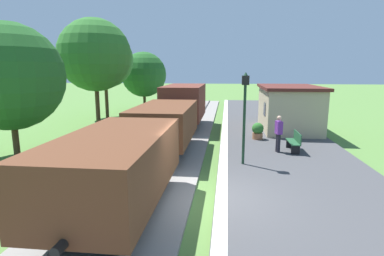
{
  "coord_description": "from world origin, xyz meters",
  "views": [
    {
      "loc": [
        0.5,
        -8.78,
        4.05
      ],
      "look_at": [
        -0.9,
        3.48,
        1.68
      ],
      "focal_mm": 28.75,
      "sensor_mm": 36.0,
      "label": 1
    }
  ],
  "objects": [
    {
      "name": "bench_down_platform",
      "position": [
        3.7,
        15.84,
        0.72
      ],
      "size": [
        0.42,
        1.5,
        0.91
      ],
      "color": "#1E4C2D",
      "rests_on": "platform_slab"
    },
    {
      "name": "platform_edge_stripe",
      "position": [
        0.4,
        0.0,
        0.25
      ],
      "size": [
        0.36,
        60.0,
        0.01
      ],
      "primitive_type": "cube",
      "color": "silver",
      "rests_on": "platform_slab"
    },
    {
      "name": "track_ballast",
      "position": [
        -2.4,
        0.0,
        0.06
      ],
      "size": [
        3.8,
        60.0,
        0.12
      ],
      "primitive_type": "cube",
      "color": "gray",
      "rests_on": "ground"
    },
    {
      "name": "tree_field_left",
      "position": [
        -9.56,
        16.03,
        4.83
      ],
      "size": [
        4.66,
        4.66,
        7.17
      ],
      "color": "#4C3823",
      "rests_on": "ground"
    },
    {
      "name": "ground_plane",
      "position": [
        0.0,
        0.0,
        0.0
      ],
      "size": [
        160.0,
        160.0,
        0.0
      ],
      "primitive_type": "plane",
      "color": "#517A38"
    },
    {
      "name": "rail_near",
      "position": [
        -1.68,
        0.0,
        0.19
      ],
      "size": [
        0.07,
        60.0,
        0.14
      ],
      "primitive_type": "cube",
      "color": "slate",
      "rests_on": "track_ballast"
    },
    {
      "name": "freight_train",
      "position": [
        -2.4,
        5.96,
        1.51
      ],
      "size": [
        2.5,
        19.4,
        2.72
      ],
      "color": "brown",
      "rests_on": "rail_near"
    },
    {
      "name": "station_hut",
      "position": [
        4.4,
        11.23,
        1.65
      ],
      "size": [
        3.5,
        5.8,
        2.78
      ],
      "color": "tan",
      "rests_on": "platform_slab"
    },
    {
      "name": "potted_planter",
      "position": [
        2.22,
        8.12,
        0.72
      ],
      "size": [
        0.64,
        0.64,
        0.92
      ],
      "color": "#9E6642",
      "rests_on": "platform_slab"
    },
    {
      "name": "bench_near_hut",
      "position": [
        3.7,
        5.73,
        0.72
      ],
      "size": [
        0.42,
        1.5,
        0.91
      ],
      "color": "#1E4C2D",
      "rests_on": "platform_slab"
    },
    {
      "name": "person_waiting",
      "position": [
        2.9,
        5.47,
        1.18
      ],
      "size": [
        0.32,
        0.43,
        1.71
      ],
      "rotation": [
        0.0,
        0.0,
        3.38
      ],
      "color": "black",
      "rests_on": "platform_slab"
    },
    {
      "name": "lamp_post_near",
      "position": [
        1.2,
        3.42,
        2.8
      ],
      "size": [
        0.28,
        0.28,
        3.7
      ],
      "color": "#193823",
      "rests_on": "platform_slab"
    },
    {
      "name": "tree_trackside_far",
      "position": [
        -8.17,
        10.98,
        4.95
      ],
      "size": [
        4.74,
        4.74,
        7.33
      ],
      "color": "#4C3823",
      "rests_on": "ground"
    },
    {
      "name": "platform_slab",
      "position": [
        3.2,
        0.0,
        0.12
      ],
      "size": [
        6.0,
        60.0,
        0.25
      ],
      "primitive_type": "cube",
      "color": "#424244",
      "rests_on": "ground"
    },
    {
      "name": "tree_trackside_mid",
      "position": [
        -9.15,
        4.01,
        3.73
      ],
      "size": [
        4.78,
        4.78,
        6.12
      ],
      "color": "#4C3823",
      "rests_on": "ground"
    },
    {
      "name": "rail_far",
      "position": [
        -3.12,
        0.0,
        0.19
      ],
      "size": [
        0.07,
        60.0,
        0.14
      ],
      "primitive_type": "cube",
      "color": "slate",
      "rests_on": "track_ballast"
    },
    {
      "name": "tree_field_distant",
      "position": [
        -7.83,
        21.64,
        3.53
      ],
      "size": [
        4.47,
        4.47,
        5.77
      ],
      "color": "#4C3823",
      "rests_on": "ground"
    }
  ]
}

